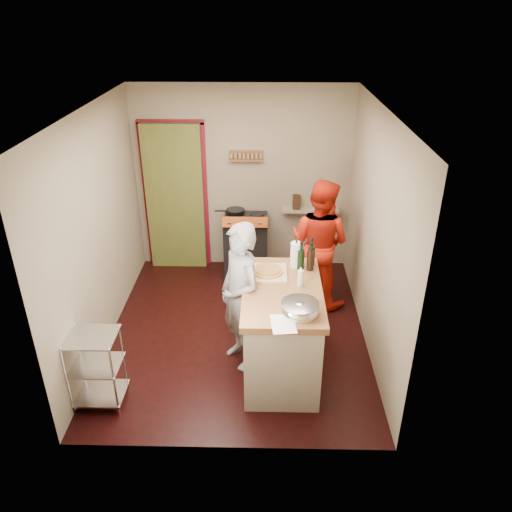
# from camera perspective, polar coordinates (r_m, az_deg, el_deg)

# --- Properties ---
(floor) EXTENTS (3.50, 3.50, 0.00)m
(floor) POSITION_cam_1_polar(r_m,az_deg,el_deg) (6.06, -2.12, -8.53)
(floor) COLOR black
(floor) RESTS_ON ground
(back_wall) EXTENTS (3.00, 0.44, 2.60)m
(back_wall) POSITION_cam_1_polar(r_m,az_deg,el_deg) (7.17, -6.65, 7.48)
(back_wall) COLOR gray
(back_wall) RESTS_ON ground
(left_wall) EXTENTS (0.04, 3.50, 2.60)m
(left_wall) POSITION_cam_1_polar(r_m,az_deg,el_deg) (5.69, -17.62, 2.71)
(left_wall) COLOR gray
(left_wall) RESTS_ON ground
(right_wall) EXTENTS (0.04, 3.50, 2.60)m
(right_wall) POSITION_cam_1_polar(r_m,az_deg,el_deg) (5.52, 13.41, 2.49)
(right_wall) COLOR gray
(right_wall) RESTS_ON ground
(ceiling) EXTENTS (3.00, 3.50, 0.02)m
(ceiling) POSITION_cam_1_polar(r_m,az_deg,el_deg) (5.00, -2.65, 16.47)
(ceiling) COLOR white
(ceiling) RESTS_ON back_wall
(stove) EXTENTS (0.60, 0.63, 1.00)m
(stove) POSITION_cam_1_polar(r_m,az_deg,el_deg) (7.05, -1.16, 1.26)
(stove) COLOR black
(stove) RESTS_ON ground
(wire_shelving) EXTENTS (0.48, 0.40, 0.80)m
(wire_shelving) POSITION_cam_1_polar(r_m,az_deg,el_deg) (5.10, -17.83, -11.89)
(wire_shelving) COLOR silver
(wire_shelving) RESTS_ON ground
(island) EXTENTS (0.79, 1.42, 1.32)m
(island) POSITION_cam_1_polar(r_m,az_deg,el_deg) (5.20, 2.95, -8.31)
(island) COLOR #BCB39F
(island) RESTS_ON ground
(person_stripe) EXTENTS (0.65, 0.71, 1.63)m
(person_stripe) POSITION_cam_1_polar(r_m,az_deg,el_deg) (5.16, -1.81, -4.74)
(person_stripe) COLOR #B8B7BD
(person_stripe) RESTS_ON ground
(person_red) EXTENTS (1.02, 0.96, 1.65)m
(person_red) POSITION_cam_1_polar(r_m,az_deg,el_deg) (6.30, 7.25, 1.51)
(person_red) COLOR red
(person_red) RESTS_ON ground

